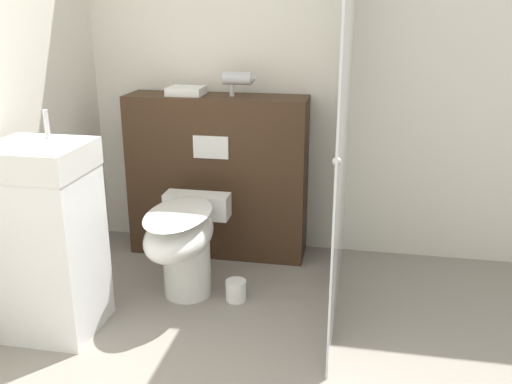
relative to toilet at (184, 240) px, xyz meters
name	(u,v)px	position (x,y,z in m)	size (l,w,h in m)	color
wall_back	(290,59)	(0.45, 0.86, 0.90)	(8.00, 0.06, 2.50)	silver
partition_panel	(218,176)	(0.03, 0.66, 0.17)	(1.14, 0.31, 1.04)	#3D2819
shower_glass	(345,118)	(0.84, 0.11, 0.68)	(0.04, 1.43, 2.06)	silver
toilet	(184,240)	(0.00, 0.00, 0.00)	(0.38, 0.70, 0.54)	white
sink_vanity	(47,240)	(-0.55, -0.43, 0.14)	(0.45, 0.42, 1.10)	white
hair_drier	(239,79)	(0.17, 0.65, 0.80)	(0.20, 0.08, 0.15)	#B7B7BC
folded_towel	(186,91)	(-0.16, 0.65, 0.72)	(0.22, 0.19, 0.05)	white
spare_toilet_roll	(236,290)	(0.29, 0.02, -0.29)	(0.12, 0.12, 0.12)	white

